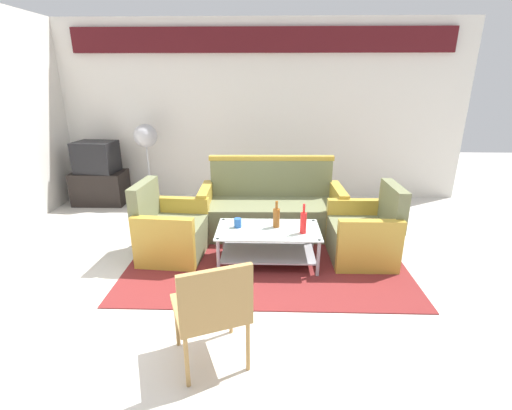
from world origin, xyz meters
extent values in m
plane|color=beige|center=(0.00, 0.00, 0.00)|extent=(14.00, 14.00, 0.00)
cube|color=silver|center=(0.00, 3.06, 1.40)|extent=(6.52, 0.12, 2.80)
cube|color=#4C1419|center=(0.00, 2.97, 2.47)|extent=(5.76, 0.08, 0.36)
cube|color=maroon|center=(0.10, 0.77, 0.01)|extent=(3.00, 2.14, 0.01)
cube|color=#6B704C|center=(0.16, 1.39, 0.22)|extent=(1.62, 0.74, 0.42)
cube|color=#6B704C|center=(0.16, 1.71, 0.67)|extent=(1.60, 0.18, 0.48)
cube|color=#B79333|center=(1.00, 1.41, 0.32)|extent=(0.14, 0.70, 0.62)
cube|color=#B79333|center=(-0.68, 1.37, 0.32)|extent=(0.14, 0.70, 0.62)
cube|color=#B79333|center=(0.16, 1.71, 0.94)|extent=(1.64, 0.14, 0.06)
cube|color=#6B704C|center=(-0.95, 0.75, 0.21)|extent=(0.70, 0.65, 0.40)
cube|color=#6B704C|center=(-1.26, 0.77, 0.64)|extent=(0.17, 0.61, 0.45)
cube|color=#B79333|center=(-0.92, 1.08, 0.30)|extent=(0.67, 0.15, 0.58)
cube|color=#B79333|center=(-0.97, 0.42, 0.30)|extent=(0.67, 0.15, 0.58)
cube|color=#6B704C|center=(1.15, 0.74, 0.21)|extent=(0.67, 0.61, 0.40)
cube|color=#6B704C|center=(1.46, 0.74, 0.64)|extent=(0.13, 0.60, 0.45)
cube|color=#B79333|center=(1.15, 0.41, 0.30)|extent=(0.66, 0.11, 0.58)
cube|color=#B79333|center=(1.15, 1.07, 0.30)|extent=(0.66, 0.11, 0.58)
cube|color=silver|center=(0.12, 0.58, 0.40)|extent=(1.10, 0.60, 0.02)
cube|color=#9E9EA5|center=(0.12, 0.58, 0.13)|extent=(1.00, 0.52, 0.02)
cylinder|color=#9E9EA5|center=(-0.39, 0.84, 0.21)|extent=(0.04, 0.04, 0.40)
cylinder|color=#9E9EA5|center=(0.63, 0.84, 0.21)|extent=(0.04, 0.04, 0.40)
cylinder|color=#9E9EA5|center=(-0.39, 0.32, 0.21)|extent=(0.04, 0.04, 0.40)
cylinder|color=#9E9EA5|center=(0.63, 0.32, 0.21)|extent=(0.04, 0.04, 0.40)
cylinder|color=brown|center=(0.21, 0.64, 0.51)|extent=(0.07, 0.07, 0.21)
cylinder|color=brown|center=(0.21, 0.64, 0.66)|extent=(0.03, 0.03, 0.09)
cylinder|color=red|center=(0.48, 0.49, 0.52)|extent=(0.07, 0.07, 0.22)
cylinder|color=red|center=(0.48, 0.49, 0.68)|extent=(0.02, 0.02, 0.10)
cylinder|color=#2659A5|center=(-0.21, 0.62, 0.46)|extent=(0.08, 0.08, 0.10)
cube|color=black|center=(-2.58, 2.55, 0.26)|extent=(0.80, 0.50, 0.52)
cube|color=black|center=(-2.58, 2.55, 0.76)|extent=(0.64, 0.50, 0.48)
cube|color=black|center=(-2.56, 2.77, 0.76)|extent=(0.51, 0.06, 0.36)
cylinder|color=#2D2D33|center=(-1.78, 2.60, 0.01)|extent=(0.32, 0.32, 0.03)
cylinder|color=#B2B2B7|center=(-1.78, 2.60, 0.51)|extent=(0.03, 0.03, 0.95)
sphere|color=#B2B2B7|center=(-1.78, 2.60, 1.09)|extent=(0.36, 0.36, 0.36)
cube|color=#AD844C|center=(-0.29, -0.85, 0.42)|extent=(0.62, 0.62, 0.04)
cube|color=#AD844C|center=(-0.21, -1.06, 0.64)|extent=(0.46, 0.22, 0.40)
cylinder|color=#AD844C|center=(-0.57, -0.74, 0.21)|extent=(0.03, 0.03, 0.42)
cylinder|color=#AD844C|center=(-0.18, -0.58, 0.21)|extent=(0.03, 0.03, 0.42)
cylinder|color=#AD844C|center=(-0.41, -1.13, 0.21)|extent=(0.03, 0.03, 0.42)
cylinder|color=#AD844C|center=(-0.02, -0.97, 0.21)|extent=(0.03, 0.03, 0.42)
camera|label=1|loc=(0.09, -3.00, 1.94)|focal=25.54mm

